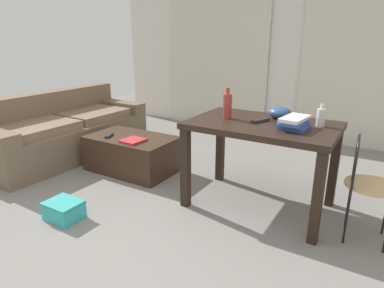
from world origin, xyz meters
name	(u,v)px	position (x,y,z in m)	size (l,w,h in m)	color
ground_plane	(212,188)	(0.00, 1.43, 0.00)	(8.78, 8.78, 0.00)	gray
wall_back	(287,52)	(0.00, 3.66, 1.22)	(5.64, 0.10, 2.44)	silver
curtains	(284,66)	(0.00, 3.58, 1.02)	(3.86, 0.03, 2.05)	beige
couch	(64,132)	(-2.05, 1.34, 0.30)	(0.93, 2.04, 0.77)	brown
coffee_table	(132,154)	(-0.98, 1.38, 0.20)	(0.96, 0.58, 0.39)	#382619
craft_table	(262,136)	(0.52, 1.33, 0.65)	(1.20, 0.77, 0.76)	black
wire_chair	(364,176)	(1.32, 1.23, 0.50)	(0.37, 0.38, 0.80)	tan
bottle_near	(227,106)	(0.20, 1.31, 0.87)	(0.08, 0.08, 0.26)	#99332D
bottle_far	(321,117)	(0.94, 1.45, 0.83)	(0.07, 0.07, 0.18)	beige
bowl	(280,112)	(0.59, 1.55, 0.81)	(0.20, 0.20, 0.10)	#2D4C7A
book_stack	(294,123)	(0.79, 1.26, 0.81)	(0.22, 0.30, 0.09)	#33519E
tv_remote_on_table	(260,120)	(0.49, 1.34, 0.77)	(0.05, 0.18, 0.02)	#232326
tv_remote_primary	(109,136)	(-1.19, 1.26, 0.40)	(0.04, 0.15, 0.02)	#232326
magazine	(133,140)	(-0.85, 1.26, 0.40)	(0.21, 0.23, 0.02)	red
shoebox	(64,210)	(-0.77, 0.27, 0.08)	(0.29, 0.23, 0.15)	#33B2AD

